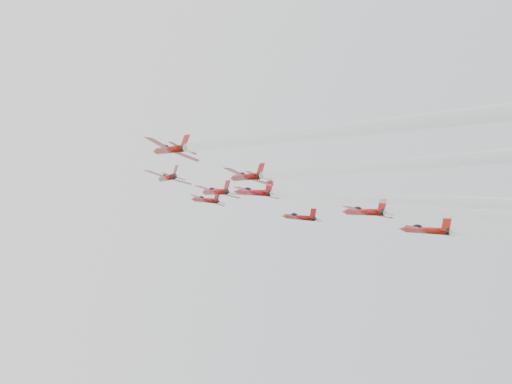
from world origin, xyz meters
TOP-DOWN VIEW (x-y plane):
  - jet_lead at (3.30, 30.46)m, footprint 9.46×12.48m
  - jet_row2_left at (-14.49, 10.64)m, footprint 9.42×12.42m
  - jet_row2_center at (-3.86, 11.30)m, footprint 9.82×12.96m
  - jet_row2_right at (17.95, 13.75)m, footprint 9.27×12.23m
  - jet_center at (-3.11, -42.91)m, footprint 9.34×91.83m
  - jet_rear_farleft at (-26.02, -55.02)m, footprint 8.41×82.70m
  - jet_rear_left at (-12.16, -52.76)m, footprint 8.59×84.44m

SIDE VIEW (x-z plane):
  - jet_rear_farleft at x=-26.02m, z-range 94.38..134.52m
  - jet_rear_left at x=-12.16m, z-range 95.04..136.02m
  - jet_center at x=-3.11m, z-range 97.93..142.50m
  - jet_row2_left at x=-14.49m, z-range 142.44..149.11m
  - jet_row2_center at x=-3.86m, z-range 142.61..149.57m
  - jet_row2_right at x=17.95m, z-range 143.97..150.54m
  - jet_lead at x=3.30m, z-range 151.86..158.57m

